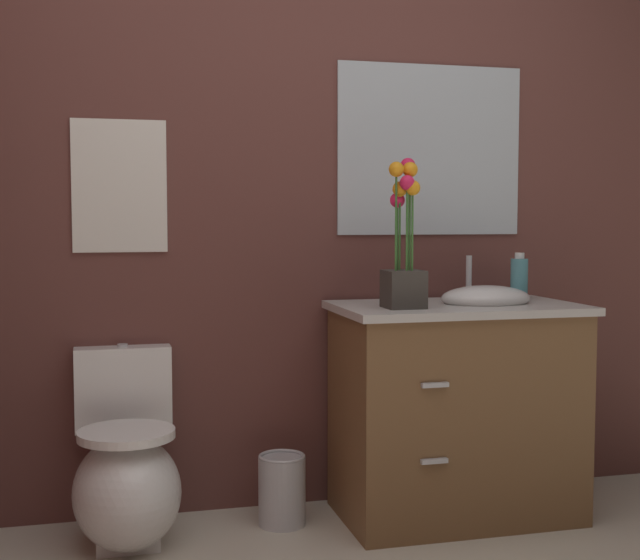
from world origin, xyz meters
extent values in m
cube|color=brown|center=(0.20, 1.58, 1.25)|extent=(4.33, 0.05, 2.50)
ellipsoid|color=white|center=(-0.68, 1.24, 0.20)|extent=(0.38, 0.48, 0.40)
cube|color=white|center=(-0.68, 1.29, 0.09)|extent=(0.22, 0.26, 0.18)
cube|color=white|center=(-0.68, 1.52, 0.52)|extent=(0.36, 0.13, 0.32)
cylinder|color=white|center=(-0.68, 1.22, 0.42)|extent=(0.34, 0.34, 0.03)
cylinder|color=#B7B7BC|center=(-0.68, 1.52, 0.68)|extent=(0.04, 0.04, 0.02)
cube|color=brown|center=(0.58, 1.26, 0.40)|extent=(0.90, 0.52, 0.81)
cube|color=#BCB7B2|center=(0.58, 1.26, 0.82)|extent=(0.94, 0.56, 0.03)
ellipsoid|color=white|center=(0.70, 1.26, 0.86)|extent=(0.36, 0.26, 0.10)
cylinder|color=#B7B7BC|center=(0.70, 1.42, 0.93)|extent=(0.02, 0.02, 0.18)
cube|color=#B7B7BC|center=(0.38, 0.99, 0.58)|extent=(0.10, 0.02, 0.02)
cube|color=#B7B7BC|center=(0.38, 0.99, 0.31)|extent=(0.10, 0.02, 0.02)
cube|color=#38332D|center=(0.33, 1.17, 0.91)|extent=(0.14, 0.14, 0.14)
cylinder|color=#386B2D|center=(0.35, 1.17, 1.16)|extent=(0.01, 0.01, 0.37)
sphere|color=orange|center=(0.35, 1.17, 1.35)|extent=(0.06, 0.06, 0.06)
cylinder|color=#386B2D|center=(0.35, 1.20, 1.17)|extent=(0.01, 0.01, 0.39)
sphere|color=#E01E51|center=(0.35, 1.20, 1.36)|extent=(0.06, 0.06, 0.06)
cylinder|color=#386B2D|center=(0.31, 1.20, 1.11)|extent=(0.01, 0.01, 0.26)
sphere|color=#E01E51|center=(0.31, 1.20, 1.24)|extent=(0.06, 0.06, 0.06)
cylinder|color=#386B2D|center=(0.31, 1.18, 1.13)|extent=(0.01, 0.01, 0.30)
sphere|color=orange|center=(0.31, 1.18, 1.28)|extent=(0.06, 0.06, 0.06)
cylinder|color=#386B2D|center=(0.29, 1.16, 1.16)|extent=(0.01, 0.01, 0.37)
sphere|color=orange|center=(0.29, 1.16, 1.35)|extent=(0.06, 0.06, 0.06)
cylinder|color=#386B2D|center=(0.32, 1.14, 1.14)|extent=(0.01, 0.01, 0.32)
sphere|color=#E01E51|center=(0.32, 1.14, 1.30)|extent=(0.06, 0.06, 0.06)
cylinder|color=#386B2D|center=(0.35, 1.14, 1.13)|extent=(0.01, 0.01, 0.30)
sphere|color=orange|center=(0.35, 1.14, 1.28)|extent=(0.06, 0.06, 0.06)
cylinder|color=teal|center=(0.88, 1.34, 0.92)|extent=(0.07, 0.07, 0.17)
cylinder|color=silver|center=(0.88, 1.34, 1.02)|extent=(0.04, 0.04, 0.02)
cylinder|color=#B7B7BC|center=(-0.10, 1.33, 0.13)|extent=(0.18, 0.18, 0.26)
torus|color=#B7B7BC|center=(-0.10, 1.33, 0.27)|extent=(0.18, 0.18, 0.01)
cube|color=silver|center=(-0.68, 1.55, 1.29)|extent=(0.35, 0.01, 0.50)
cube|color=#B2BCC6|center=(0.58, 1.55, 1.45)|extent=(0.80, 0.01, 0.70)
camera|label=1|loc=(-0.77, -1.83, 1.17)|focal=48.49mm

